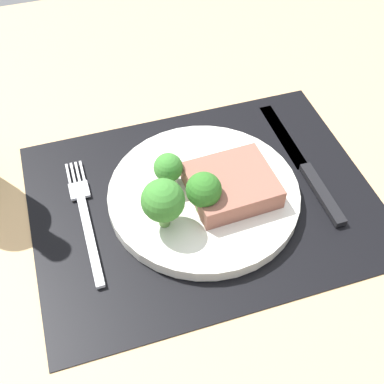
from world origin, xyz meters
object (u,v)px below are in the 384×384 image
Objects in this scene: steak at (232,185)px; fork at (85,217)px; plate at (204,195)px; knife at (306,169)px.

steak is 0.51× the size of fork.
plate is at bearing 158.76° from steak.
plate is 14.51cm from fork.
plate is 14.20cm from knife.
plate is at bearing 179.92° from knife.
steak is at bearing -11.37° from fork.
plate is 1.22× the size of fork.
plate is 3.92cm from steak.
plate is 2.37× the size of steak.
knife reaches higher than fork.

